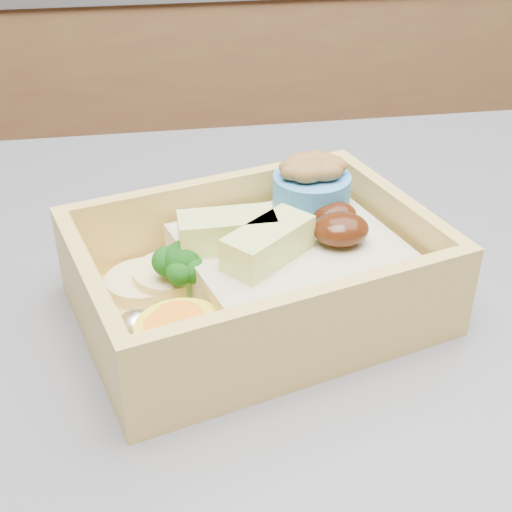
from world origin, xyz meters
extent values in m
cube|color=brown|center=(0.00, 1.20, 0.45)|extent=(3.20, 0.60, 0.90)
cube|color=#DAB65A|center=(0.02, 0.05, 0.92)|extent=(0.21, 0.18, 0.01)
cube|color=#DAB65A|center=(0.00, 0.11, 0.95)|extent=(0.18, 0.06, 0.05)
cube|color=#DAB65A|center=(0.03, -0.01, 0.95)|extent=(0.18, 0.06, 0.05)
cube|color=#DAB65A|center=(0.10, 0.07, 0.95)|extent=(0.04, 0.11, 0.05)
cube|color=#DAB65A|center=(-0.07, 0.03, 0.95)|extent=(0.04, 0.11, 0.05)
cube|color=tan|center=(0.04, 0.06, 0.94)|extent=(0.14, 0.13, 0.03)
ellipsoid|color=#361608|center=(0.06, 0.05, 0.97)|extent=(0.04, 0.03, 0.02)
ellipsoid|color=#361608|center=(0.07, 0.07, 0.96)|extent=(0.03, 0.03, 0.01)
cube|color=#D1E778|center=(0.02, 0.05, 0.97)|extent=(0.05, 0.05, 0.02)
cube|color=#D1E778|center=(0.00, 0.06, 0.97)|extent=(0.05, 0.02, 0.02)
cylinder|color=#68A257|center=(-0.02, 0.05, 0.94)|extent=(0.01, 0.01, 0.02)
sphere|color=#135012|center=(-0.02, 0.05, 0.95)|extent=(0.02, 0.02, 0.02)
sphere|color=#135012|center=(-0.01, 0.06, 0.95)|extent=(0.02, 0.02, 0.02)
sphere|color=#135012|center=(-0.03, 0.06, 0.95)|extent=(0.02, 0.02, 0.02)
sphere|color=#135012|center=(-0.02, 0.05, 0.95)|extent=(0.01, 0.01, 0.01)
sphere|color=#135012|center=(-0.02, 0.05, 0.95)|extent=(0.01, 0.01, 0.01)
sphere|color=#135012|center=(-0.02, 0.06, 0.95)|extent=(0.01, 0.01, 0.01)
cylinder|color=yellow|center=(-0.03, 0.01, 0.94)|extent=(0.05, 0.05, 0.02)
cylinder|color=orange|center=(-0.03, 0.01, 0.95)|extent=(0.02, 0.02, 0.00)
cylinder|color=orange|center=(-0.03, 0.00, 0.95)|extent=(0.02, 0.02, 0.00)
cylinder|color=tan|center=(-0.04, 0.07, 0.93)|extent=(0.04, 0.04, 0.01)
cylinder|color=tan|center=(-0.03, 0.07, 0.94)|extent=(0.04, 0.04, 0.01)
ellipsoid|color=white|center=(-0.01, 0.09, 0.94)|extent=(0.02, 0.02, 0.02)
ellipsoid|color=white|center=(-0.05, 0.02, 0.94)|extent=(0.02, 0.02, 0.02)
cylinder|color=#3D8CD2|center=(0.06, 0.10, 0.97)|extent=(0.05, 0.05, 0.02)
ellipsoid|color=brown|center=(0.06, 0.10, 0.98)|extent=(0.02, 0.02, 0.01)
ellipsoid|color=brown|center=(0.06, 0.10, 0.98)|extent=(0.02, 0.02, 0.01)
ellipsoid|color=brown|center=(0.05, 0.10, 0.98)|extent=(0.02, 0.02, 0.01)
ellipsoid|color=brown|center=(0.06, 0.09, 0.98)|extent=(0.02, 0.02, 0.01)
ellipsoid|color=brown|center=(0.05, 0.09, 0.98)|extent=(0.02, 0.02, 0.01)
ellipsoid|color=brown|center=(0.07, 0.10, 0.98)|extent=(0.02, 0.02, 0.01)
ellipsoid|color=brown|center=(0.05, 0.11, 0.98)|extent=(0.02, 0.02, 0.01)
ellipsoid|color=brown|center=(0.06, 0.11, 0.98)|extent=(0.02, 0.02, 0.01)
ellipsoid|color=brown|center=(0.05, 0.09, 0.98)|extent=(0.02, 0.02, 0.01)
camera|label=1|loc=(-0.03, -0.26, 1.15)|focal=50.00mm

